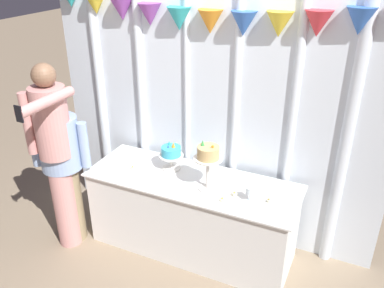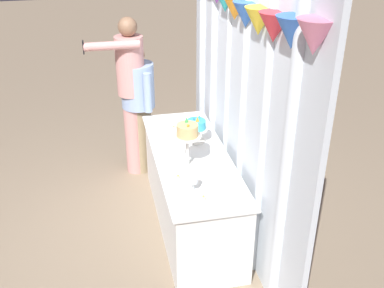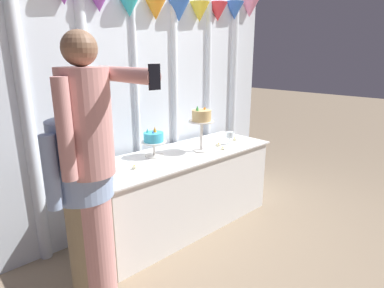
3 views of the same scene
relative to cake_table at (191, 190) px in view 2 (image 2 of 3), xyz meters
The scene contains 12 objects.
ground_plane 0.39m from the cake_table, 90.00° to the right, with size 24.00×24.00×0.00m, color gray.
draped_curtain 1.09m from the cake_table, 90.45° to the left, with size 3.12×0.21×2.46m.
cake_table is the anchor object (origin of this frame).
cake_display_nearleft 0.59m from the cake_table, 157.68° to the left, with size 0.23×0.23×0.27m.
cake_display_nearright 0.70m from the cake_table, 21.32° to the right, with size 0.24×0.24×0.44m.
wine_glass 0.73m from the cake_table, 10.04° to the right, with size 0.08×0.08×0.13m.
tealight_far_left 0.69m from the cake_table, behind, with size 0.04×0.04×0.04m.
tealight_near_left 0.55m from the cake_table, 27.81° to the right, with size 0.04×0.04×0.03m.
tealight_near_right 0.57m from the cake_table, 10.09° to the right, with size 0.05×0.05×0.04m.
tealight_far_right 0.80m from the cake_table, ahead, with size 0.04×0.04×0.04m.
guest_man_pink_jacket 1.24m from the cake_table, 162.80° to the right, with size 0.49×0.47×1.45m.
guest_man_dark_suit 1.33m from the cake_table, 158.87° to the right, with size 0.41×0.66×1.76m.
Camera 2 is at (3.56, -0.65, 2.78)m, focal length 43.37 mm.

